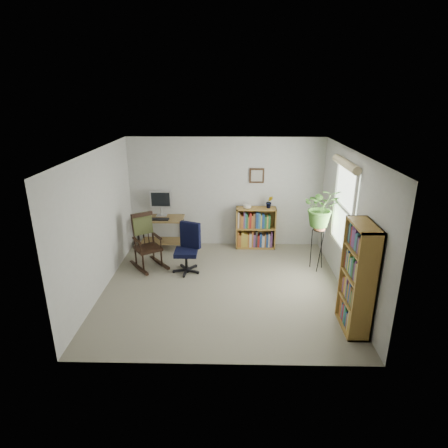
{
  "coord_description": "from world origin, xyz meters",
  "views": [
    {
      "loc": [
        0.14,
        -5.9,
        3.31
      ],
      "look_at": [
        0.0,
        0.4,
        1.05
      ],
      "focal_mm": 30.0,
      "sensor_mm": 36.0,
      "label": 1
    }
  ],
  "objects_px": {
    "tall_bookshelf": "(358,278)",
    "office_chair": "(186,249)",
    "low_bookshelf": "(256,228)",
    "rocking_chair": "(148,241)",
    "desk": "(161,233)"
  },
  "relations": [
    {
      "from": "office_chair",
      "to": "tall_bookshelf",
      "type": "distance_m",
      "value": 3.18
    },
    {
      "from": "low_bookshelf",
      "to": "tall_bookshelf",
      "type": "height_order",
      "value": "tall_bookshelf"
    },
    {
      "from": "desk",
      "to": "low_bookshelf",
      "type": "relative_size",
      "value": 1.08
    },
    {
      "from": "office_chair",
      "to": "rocking_chair",
      "type": "distance_m",
      "value": 0.79
    },
    {
      "from": "office_chair",
      "to": "rocking_chair",
      "type": "bearing_deg",
      "value": -171.64
    },
    {
      "from": "desk",
      "to": "tall_bookshelf",
      "type": "height_order",
      "value": "tall_bookshelf"
    },
    {
      "from": "tall_bookshelf",
      "to": "rocking_chair",
      "type": "bearing_deg",
      "value": 150.44
    },
    {
      "from": "low_bookshelf",
      "to": "tall_bookshelf",
      "type": "bearing_deg",
      "value": -67.15
    },
    {
      "from": "office_chair",
      "to": "tall_bookshelf",
      "type": "xyz_separation_m",
      "value": [
        2.65,
        -1.74,
        0.33
      ]
    },
    {
      "from": "low_bookshelf",
      "to": "rocking_chair",
      "type": "bearing_deg",
      "value": -154.18
    },
    {
      "from": "office_chair",
      "to": "tall_bookshelf",
      "type": "height_order",
      "value": "tall_bookshelf"
    },
    {
      "from": "low_bookshelf",
      "to": "tall_bookshelf",
      "type": "xyz_separation_m",
      "value": [
        1.26,
        -2.98,
        0.36
      ]
    },
    {
      "from": "desk",
      "to": "rocking_chair",
      "type": "relative_size",
      "value": 0.9
    },
    {
      "from": "desk",
      "to": "low_bookshelf",
      "type": "bearing_deg",
      "value": 3.33
    },
    {
      "from": "tall_bookshelf",
      "to": "office_chair",
      "type": "bearing_deg",
      "value": 146.69
    }
  ]
}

